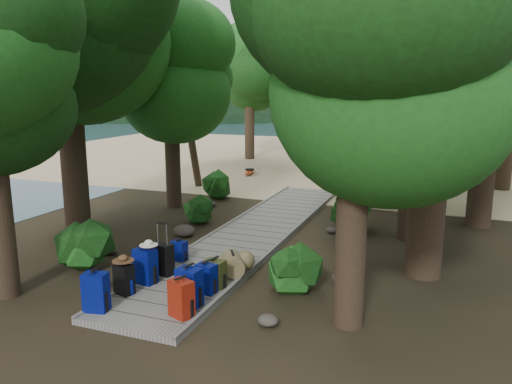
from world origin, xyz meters
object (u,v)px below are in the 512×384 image
at_px(backpack_left_c, 145,264).
at_px(backpack_right_b, 189,285).
at_px(backpack_left_a, 96,290).
at_px(backpack_right_a, 181,297).
at_px(backpack_right_c, 206,277).
at_px(duffel_right_khaki, 233,264).
at_px(lone_suitcase_on_sand, 326,178).
at_px(backpack_left_d, 179,250).
at_px(kayak, 250,171).
at_px(sun_lounger, 394,176).
at_px(suitcase_on_boardwalk, 163,259).
at_px(backpack_left_b, 124,278).
at_px(backpack_right_d, 215,272).

bearing_deg(backpack_left_c, backpack_right_b, -16.75).
bearing_deg(backpack_left_c, backpack_left_a, -84.98).
xyz_separation_m(backpack_left_a, backpack_right_a, (1.48, 0.33, -0.03)).
distance_m(backpack_left_a, backpack_right_c, 1.98).
height_order(backpack_left_c, backpack_right_c, backpack_left_c).
height_order(backpack_right_b, duffel_right_khaki, backpack_right_b).
bearing_deg(backpack_right_b, backpack_right_c, 97.37).
xyz_separation_m(backpack_left_c, lone_suitcase_on_sand, (0.95, 11.49, -0.18)).
xyz_separation_m(backpack_right_a, lone_suitcase_on_sand, (-0.45, 12.54, -0.15)).
distance_m(backpack_left_d, duffel_right_khaki, 1.47).
bearing_deg(backpack_left_d, kayak, 110.82).
bearing_deg(sun_lounger, backpack_left_d, -118.27).
distance_m(backpack_right_c, sun_lounger, 13.27).
bearing_deg(kayak, backpack_right_c, -83.54).
xyz_separation_m(backpack_left_a, duffel_right_khaki, (1.49, 2.44, -0.16)).
height_order(backpack_right_c, sun_lounger, backpack_right_c).
bearing_deg(backpack_left_c, backpack_right_a, -28.41).
bearing_deg(backpack_left_d, backpack_right_b, -49.61).
height_order(duffel_right_khaki, suitcase_on_boardwalk, suitcase_on_boardwalk).
bearing_deg(lone_suitcase_on_sand, backpack_left_c, -112.38).
xyz_separation_m(backpack_left_b, duffel_right_khaki, (1.48, 1.66, -0.10)).
relative_size(backpack_left_c, lone_suitcase_on_sand, 1.28).
distance_m(backpack_left_a, duffel_right_khaki, 2.87).
xyz_separation_m(backpack_left_c, backpack_right_c, (1.33, -0.01, -0.08)).
bearing_deg(sun_lounger, backpack_right_a, -110.02).
relative_size(backpack_left_b, sun_lounger, 0.33).
xyz_separation_m(backpack_left_b, lone_suitcase_on_sand, (1.02, 12.09, -0.11)).
xyz_separation_m(backpack_left_b, suitcase_on_boardwalk, (0.16, 1.12, 0.01)).
bearing_deg(backpack_left_a, kayak, 89.59).
bearing_deg(sun_lounger, lone_suitcase_on_sand, -158.63).
relative_size(backpack_left_a, duffel_right_khaki, 1.16).
bearing_deg(backpack_right_b, backpack_left_b, -171.80).
relative_size(backpack_left_c, backpack_left_d, 1.58).
xyz_separation_m(backpack_left_c, backpack_left_d, (-0.03, 1.39, -0.14)).
height_order(backpack_left_b, backpack_left_c, backpack_left_c).
relative_size(backpack_right_c, suitcase_on_boardwalk, 0.94).
xyz_separation_m(backpack_right_b, suitcase_on_boardwalk, (-1.22, 1.14, -0.05)).
distance_m(suitcase_on_boardwalk, sun_lounger, 13.02).
bearing_deg(backpack_left_d, backpack_left_c, -82.14).
relative_size(backpack_left_a, backpack_right_d, 1.27).
height_order(backpack_right_c, lone_suitcase_on_sand, backpack_right_c).
height_order(backpack_right_d, sun_lounger, backpack_right_d).
bearing_deg(backpack_right_d, backpack_left_d, 150.99).
bearing_deg(duffel_right_khaki, backpack_right_a, -120.94).
bearing_deg(sun_lounger, kayak, 169.29).
bearing_deg(backpack_left_d, suitcase_on_boardwalk, -75.63).
height_order(backpack_right_b, backpack_right_c, backpack_right_b).
bearing_deg(backpack_right_d, backpack_left_b, -138.98).
xyz_separation_m(backpack_left_d, lone_suitcase_on_sand, (0.98, 10.10, -0.04)).
distance_m(backpack_right_c, suitcase_on_boardwalk, 1.35).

